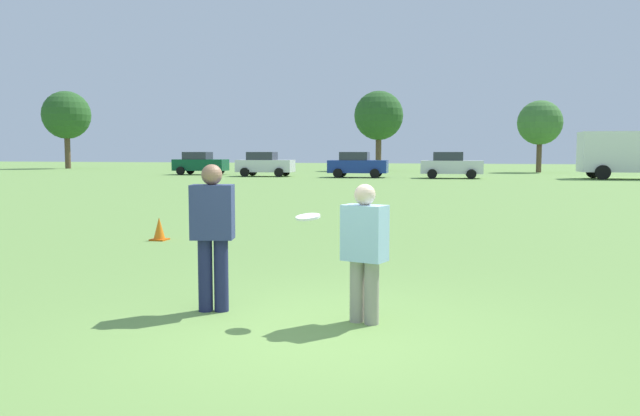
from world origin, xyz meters
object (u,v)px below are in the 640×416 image
Objects in this scene: frisbee at (308,217)px; parked_car_mid_left at (265,164)px; parked_car_center at (357,165)px; parked_car_mid_right at (451,165)px; player_thrower at (213,229)px; player_defender at (365,246)px; parked_car_near_left at (200,163)px; traffic_cone at (159,229)px.

parked_car_mid_left is (-14.52, 38.19, -0.20)m from frisbee.
parked_car_center is at bearing 101.03° from frisbee.
parked_car_mid_right is at bearing 0.22° from parked_car_mid_left.
player_thrower is 0.39× the size of parked_car_mid_right.
parked_car_near_left reaches higher than player_defender.
parked_car_mid_left is at bearing -179.78° from parked_car_mid_right.
frisbee is at bearing -88.73° from parked_car_mid_right.
parked_car_center reaches higher than frisbee.
parked_car_mid_left is at bearing 111.63° from player_defender.
parked_car_center reaches higher than player_defender.
parked_car_center is (-8.02, 37.97, 0.09)m from player_defender.
parked_car_mid_right is (6.56, 0.24, 0.00)m from parked_car_center.
parked_car_near_left is at bearing 116.05° from player_thrower.
parked_car_mid_left is at bearing 109.31° from player_thrower.
frisbee is 0.06× the size of parked_car_near_left.
parked_car_near_left is at bearing 117.32° from frisbee.
parked_car_mid_left and parked_car_center have the same top height.
traffic_cone is at bearing 124.93° from player_thrower.
player_thrower is 40.40m from parked_car_mid_left.
parked_car_mid_right is at bearing 2.14° from parked_car_center.
parked_car_center is at bearing -9.05° from parked_car_near_left.
parked_car_mid_right is (0.31, 38.17, -0.03)m from player_thrower.
player_thrower is at bearing -70.69° from parked_car_mid_left.
parked_car_mid_right reaches higher than player_defender.
parked_car_center reaches higher than player_thrower.
traffic_cone is 32.93m from parked_car_center.
traffic_cone is 38.43m from parked_car_near_left.
frisbee is at bearing -62.68° from parked_car_near_left.
parked_car_center is (-2.68, 32.81, 0.69)m from traffic_cone.
parked_car_center is at bearing 99.36° from player_thrower.
player_thrower is at bearing -90.46° from parked_car_mid_right.
player_defender is at bearing -78.07° from parked_car_center.
player_thrower is at bearing 178.70° from player_defender.
player_defender is 7.46m from traffic_cone.
player_defender is at bearing -68.37° from parked_car_mid_left.
player_thrower is 6.18× the size of frisbee.
player_defender reaches higher than frisbee.
traffic_cone is at bearing 136.03° from player_defender.
parked_car_center is 1.00× the size of parked_car_mid_right.
parked_car_near_left is at bearing 174.60° from parked_car_mid_right.
parked_car_mid_left is 13.67m from parked_car_mid_right.
parked_car_mid_left reaches higher than traffic_cone.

